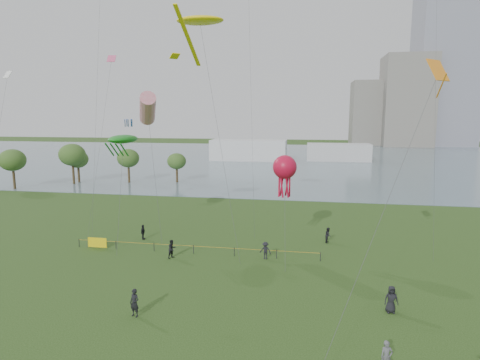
% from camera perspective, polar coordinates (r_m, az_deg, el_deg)
% --- Properties ---
extents(ground_plane, '(400.00, 400.00, 0.00)m').
position_cam_1_polar(ground_plane, '(25.81, -4.03, -21.54)').
color(ground_plane, '#1E3912').
extents(lake, '(400.00, 120.00, 0.08)m').
position_cam_1_polar(lake, '(122.35, 7.15, 2.97)').
color(lake, slate).
rests_on(lake, ground_plane).
extents(tower, '(24.00, 24.00, 120.00)m').
position_cam_1_polar(tower, '(203.25, 27.67, 21.53)').
color(tower, slate).
rests_on(tower, ground_plane).
extents(building_mid, '(20.00, 20.00, 38.00)m').
position_cam_1_polar(building_mid, '(188.05, 22.57, 10.30)').
color(building_mid, slate).
rests_on(building_mid, ground_plane).
extents(building_low, '(16.00, 18.00, 28.00)m').
position_cam_1_polar(building_low, '(191.38, 17.94, 9.02)').
color(building_low, slate).
rests_on(building_low, ground_plane).
extents(pavilion_left, '(22.00, 8.00, 6.00)m').
position_cam_1_polar(pavilion_left, '(118.25, 1.23, 4.27)').
color(pavilion_left, silver).
rests_on(pavilion_left, ground_plane).
extents(pavilion_right, '(18.00, 7.00, 5.00)m').
position_cam_1_polar(pavilion_right, '(120.31, 13.82, 3.85)').
color(pavilion_right, silver).
rests_on(pavilion_right, ground_plane).
extents(trees, '(30.79, 15.91, 7.77)m').
position_cam_1_polar(trees, '(82.13, -21.30, 2.90)').
color(trees, '#3B2D1A').
rests_on(trees, ground_plane).
extents(fence, '(24.07, 0.07, 1.05)m').
position_cam_1_polar(fence, '(41.41, -14.89, -8.87)').
color(fence, black).
rests_on(fence, ground_plane).
extents(kite_flyer, '(0.69, 0.52, 1.71)m').
position_cam_1_polar(kite_flyer, '(23.84, 20.12, -22.54)').
color(kite_flyer, '#56585E').
rests_on(kite_flyer, ground_plane).
extents(spectator_a, '(1.01, 1.07, 1.74)m').
position_cam_1_polar(spectator_a, '(38.35, -9.64, -9.65)').
color(spectator_a, black).
rests_on(spectator_a, ground_plane).
extents(spectator_b, '(1.15, 0.78, 1.64)m').
position_cam_1_polar(spectator_b, '(37.67, 3.63, -9.97)').
color(spectator_b, black).
rests_on(spectator_b, ground_plane).
extents(spectator_c, '(0.42, 0.95, 1.60)m').
position_cam_1_polar(spectator_c, '(44.51, -13.63, -7.21)').
color(spectator_c, black).
rests_on(spectator_c, ground_plane).
extents(spectator_d, '(0.97, 0.69, 1.86)m').
position_cam_1_polar(spectator_d, '(29.93, 20.70, -15.59)').
color(spectator_d, black).
rests_on(spectator_d, ground_plane).
extents(spectator_f, '(0.79, 0.62, 1.89)m').
position_cam_1_polar(spectator_f, '(28.51, -14.77, -16.54)').
color(spectator_f, black).
rests_on(spectator_f, ground_plane).
extents(spectator_g, '(0.80, 0.92, 1.62)m').
position_cam_1_polar(spectator_g, '(43.19, 12.43, -7.66)').
color(spectator_g, black).
rests_on(spectator_g, ground_plane).
extents(kite_stingray, '(7.62, 9.97, 22.82)m').
position_cam_1_polar(kite_stingray, '(42.69, -5.75, 21.56)').
color(kite_stingray, '#3F3F42').
extents(kite_windsock, '(5.81, 8.18, 15.82)m').
position_cam_1_polar(kite_windsock, '(47.23, -13.02, 9.85)').
color(kite_windsock, '#3F3F42').
extents(kite_creature, '(3.40, 9.11, 11.10)m').
position_cam_1_polar(kite_creature, '(45.24, -16.30, 5.57)').
color(kite_creature, '#3F3F42').
extents(kite_octopus, '(2.30, 6.85, 9.42)m').
position_cam_1_polar(kite_octopus, '(38.64, 6.38, 1.74)').
color(kite_octopus, '#3F3F42').
extents(kite_delta, '(8.28, 10.96, 16.58)m').
position_cam_1_polar(kite_delta, '(27.47, 25.89, 12.41)').
color(kite_delta, '#3F3F42').
extents(small_kites, '(48.00, 14.95, 9.92)m').
position_cam_1_polar(small_kites, '(42.05, -2.45, 21.24)').
color(small_kites, white).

